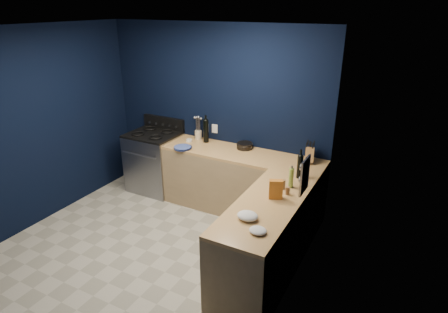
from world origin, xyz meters
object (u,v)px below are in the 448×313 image
Objects in this scene: gas_range at (155,162)px; knife_block at (309,155)px; plate_stack at (183,148)px; crouton_bag at (276,189)px; utensil_crock at (198,135)px.

gas_range is 4.65× the size of knife_block.
crouton_bag reaches higher than plate_stack.
crouton_bag is at bearing -22.31° from gas_range.
plate_stack is 1.18× the size of crouton_bag.
knife_block reaches higher than utensil_crock.
gas_range is 4.34× the size of crouton_bag.
gas_range is at bearing -160.76° from utensil_crock.
crouton_bag is at bearing -35.53° from utensil_crock.
utensil_crock is (0.69, 0.24, 0.51)m from gas_range.
knife_block is at bearing -2.74° from utensil_crock.
gas_range is 3.69× the size of plate_stack.
utensil_crock is 1.75m from knife_block.
plate_stack is 1.26× the size of knife_block.
utensil_crock is 2.11m from crouton_bag.
knife_block reaches higher than gas_range.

